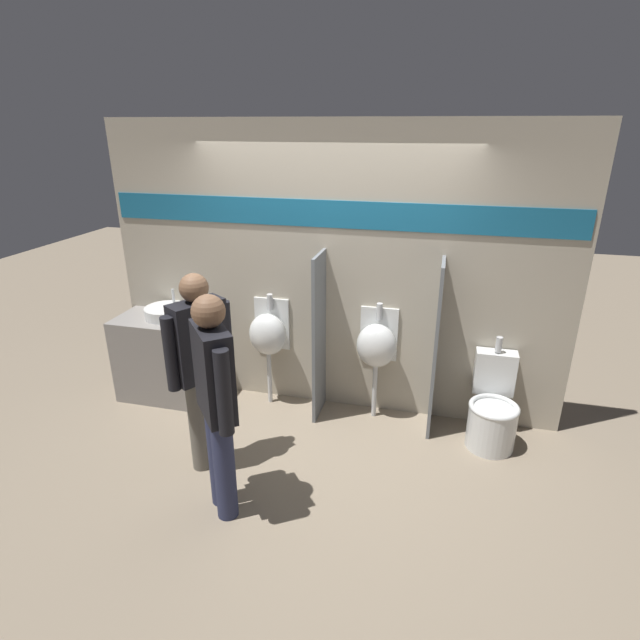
# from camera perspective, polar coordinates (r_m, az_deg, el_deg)

# --- Properties ---
(ground_plane) EXTENTS (16.00, 16.00, 0.00)m
(ground_plane) POSITION_cam_1_polar(r_m,az_deg,el_deg) (4.70, -0.52, -12.75)
(ground_plane) COLOR gray
(display_wall) EXTENTS (4.32, 0.07, 2.70)m
(display_wall) POSITION_cam_1_polar(r_m,az_deg,el_deg) (4.64, 1.31, 5.45)
(display_wall) COLOR #B2A893
(display_wall) RESTS_ON ground_plane
(sink_counter) EXTENTS (0.89, 0.54, 0.86)m
(sink_counter) POSITION_cam_1_polar(r_m,az_deg,el_deg) (5.33, -17.30, -4.10)
(sink_counter) COLOR gray
(sink_counter) RESTS_ON ground_plane
(sink_basin) EXTENTS (0.43, 0.43, 0.24)m
(sink_basin) POSITION_cam_1_polar(r_m,az_deg,el_deg) (5.17, -17.10, 0.89)
(sink_basin) COLOR silver
(sink_basin) RESTS_ON sink_counter
(cell_phone) EXTENTS (0.07, 0.14, 0.01)m
(cell_phone) POSITION_cam_1_polar(r_m,az_deg,el_deg) (4.94, -15.81, -0.48)
(cell_phone) COLOR black
(cell_phone) RESTS_ON sink_counter
(divider_near_counter) EXTENTS (0.03, 0.42, 1.59)m
(divider_near_counter) POSITION_cam_1_polar(r_m,az_deg,el_deg) (4.63, -0.11, -2.02)
(divider_near_counter) COLOR slate
(divider_near_counter) RESTS_ON ground_plane
(divider_mid) EXTENTS (0.03, 0.42, 1.59)m
(divider_mid) POSITION_cam_1_polar(r_m,az_deg,el_deg) (4.51, 13.07, -3.29)
(divider_mid) COLOR slate
(divider_mid) RESTS_ON ground_plane
(urinal_near_counter) EXTENTS (0.37, 0.28, 1.12)m
(urinal_near_counter) POSITION_cam_1_polar(r_m,az_deg,el_deg) (4.87, -5.94, -1.61)
(urinal_near_counter) COLOR silver
(urinal_near_counter) RESTS_ON ground_plane
(urinal_far) EXTENTS (0.37, 0.28, 1.12)m
(urinal_far) POSITION_cam_1_polar(r_m,az_deg,el_deg) (4.63, 6.50, -2.88)
(urinal_far) COLOR silver
(urinal_far) RESTS_ON ground_plane
(toilet) EXTENTS (0.42, 0.59, 0.93)m
(toilet) POSITION_cam_1_polar(r_m,az_deg,el_deg) (4.67, 19.09, -9.92)
(toilet) COLOR silver
(toilet) RESTS_ON ground_plane
(person_in_vest) EXTENTS (0.41, 0.47, 1.66)m
(person_in_vest) POSITION_cam_1_polar(r_m,az_deg,el_deg) (3.47, -11.80, -8.86)
(person_in_vest) COLOR #282D4C
(person_in_vest) RESTS_ON ground_plane
(person_with_lanyard) EXTENTS (0.37, 0.50, 1.64)m
(person_with_lanyard) POSITION_cam_1_polar(r_m,az_deg,el_deg) (3.98, -13.40, -5.03)
(person_with_lanyard) COLOR #666056
(person_with_lanyard) RESTS_ON ground_plane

